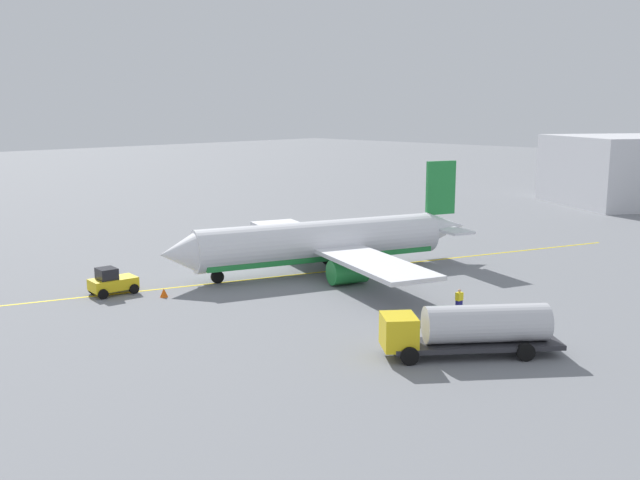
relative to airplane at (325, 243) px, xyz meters
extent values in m
plane|color=slate|center=(0.45, -0.17, -2.69)|extent=(400.00, 400.00, 0.00)
cylinder|color=white|center=(0.45, -0.17, 0.18)|extent=(23.14, 11.73, 3.75)
cube|color=#238C3D|center=(0.45, -0.17, -0.85)|extent=(21.69, 10.64, 1.05)
cone|color=white|center=(12.57, -4.73, 0.18)|extent=(4.30, 4.51, 3.60)
cone|color=white|center=(-12.28, 4.62, 0.56)|extent=(5.37, 4.58, 3.19)
cube|color=#238C3D|center=(-11.67, 4.40, 4.46)|extent=(3.12, 1.46, 5.20)
cube|color=white|center=(-11.67, 4.40, 0.58)|extent=(5.21, 8.71, 0.24)
cube|color=white|center=(-0.49, 0.18, -0.29)|extent=(15.12, 29.91, 0.36)
cylinder|color=#238C3D|center=(2.09, 4.77, -1.54)|extent=(3.73, 3.09, 2.10)
cylinder|color=#238C3D|center=(-1.57, -4.96, -1.54)|extent=(3.73, 3.09, 2.10)
cylinder|color=#4C4C51|center=(9.54, -3.59, -1.54)|extent=(0.24, 0.24, 1.20)
cylinder|color=black|center=(9.54, -3.59, -2.14)|extent=(1.17, 0.76, 1.10)
cylinder|color=#4C4C51|center=(-0.51, 2.97, -1.54)|extent=(0.24, 0.24, 1.20)
cylinder|color=black|center=(-0.51, 2.97, -2.14)|extent=(1.17, 0.76, 1.10)
cylinder|color=#4C4C51|center=(-2.34, -1.90, -1.54)|extent=(0.24, 0.24, 1.20)
cylinder|color=black|center=(-2.34, -1.90, -2.14)|extent=(1.17, 0.76, 1.10)
cube|color=#2D2D33|center=(9.60, 22.11, -1.99)|extent=(9.55, 8.56, 0.30)
cube|color=yellow|center=(13.27, 19.05, -1.04)|extent=(3.07, 3.12, 2.00)
cube|color=black|center=(13.96, 18.47, -0.64)|extent=(1.41, 1.64, 0.90)
cylinder|color=silver|center=(9.14, 22.50, -0.69)|extent=(7.28, 6.61, 2.30)
cylinder|color=black|center=(13.76, 20.26, -2.14)|extent=(1.07, 0.97, 1.10)
cylinder|color=black|center=(12.16, 18.35, -2.14)|extent=(1.07, 0.97, 1.10)
cylinder|color=black|center=(8.37, 24.77, -2.14)|extent=(1.07, 0.97, 1.10)
cylinder|color=black|center=(6.77, 22.85, -2.14)|extent=(1.07, 0.97, 1.10)
cube|color=yellow|center=(17.61, -6.74, -1.84)|extent=(3.81, 2.40, 0.90)
cube|color=black|center=(18.11, -6.80, -0.94)|extent=(1.58, 1.75, 0.90)
cylinder|color=black|center=(16.20, -7.59, -2.29)|extent=(0.83, 0.39, 0.80)
cylinder|color=black|center=(16.44, -5.60, -2.29)|extent=(0.83, 0.39, 0.80)
cylinder|color=black|center=(18.79, -7.89, -2.29)|extent=(0.83, 0.39, 0.80)
cylinder|color=black|center=(19.02, -5.90, -2.29)|extent=(0.83, 0.39, 0.80)
cube|color=navy|center=(2.31, 16.07, -2.27)|extent=(0.47, 0.37, 0.85)
cube|color=yellow|center=(2.31, 16.07, -1.54)|extent=(0.56, 0.42, 0.60)
sphere|color=tan|center=(2.31, 16.07, -1.10)|extent=(0.24, 0.24, 0.24)
cone|color=#F2590F|center=(15.33, -2.97, -2.33)|extent=(0.65, 0.65, 0.72)
cube|color=#4C515B|center=(-75.81, -3.95, 0.98)|extent=(18.59, 11.81, 6.93)
cube|color=yellow|center=(0.45, -0.17, -2.69)|extent=(64.34, 24.48, 0.01)
camera|label=1|loc=(45.75, 44.33, 12.22)|focal=39.99mm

